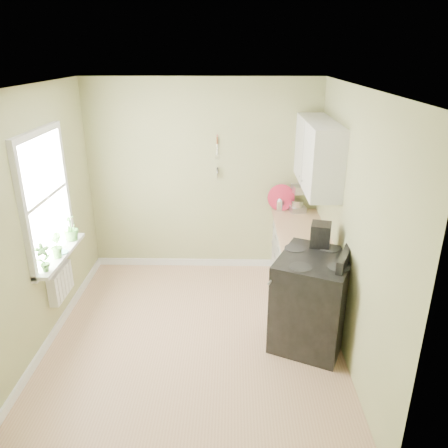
{
  "coord_description": "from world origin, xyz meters",
  "views": [
    {
      "loc": [
        0.41,
        -4.07,
        3.01
      ],
      "look_at": [
        0.32,
        0.55,
        1.16
      ],
      "focal_mm": 35.0,
      "sensor_mm": 36.0,
      "label": 1
    }
  ],
  "objects_px": {
    "kettle": "(279,204)",
    "coffee_maker": "(320,240)",
    "stand_mixer": "(297,198)",
    "stove": "(312,300)"
  },
  "relations": [
    {
      "from": "stand_mixer",
      "to": "kettle",
      "type": "relative_size",
      "value": 2.31
    },
    {
      "from": "stove",
      "to": "coffee_maker",
      "type": "xyz_separation_m",
      "value": [
        0.09,
        0.31,
        0.57
      ]
    },
    {
      "from": "stove",
      "to": "kettle",
      "type": "height_order",
      "value": "stove"
    },
    {
      "from": "kettle",
      "to": "stove",
      "type": "bearing_deg",
      "value": -83.09
    },
    {
      "from": "stove",
      "to": "kettle",
      "type": "xyz_separation_m",
      "value": [
        -0.21,
        1.73,
        0.48
      ]
    },
    {
      "from": "stove",
      "to": "stand_mixer",
      "type": "xyz_separation_m",
      "value": [
        0.03,
        1.75,
        0.57
      ]
    },
    {
      "from": "stand_mixer",
      "to": "kettle",
      "type": "height_order",
      "value": "stand_mixer"
    },
    {
      "from": "stove",
      "to": "stand_mixer",
      "type": "height_order",
      "value": "stand_mixer"
    },
    {
      "from": "stand_mixer",
      "to": "kettle",
      "type": "xyz_separation_m",
      "value": [
        -0.24,
        -0.02,
        -0.09
      ]
    },
    {
      "from": "kettle",
      "to": "coffee_maker",
      "type": "height_order",
      "value": "coffee_maker"
    }
  ]
}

